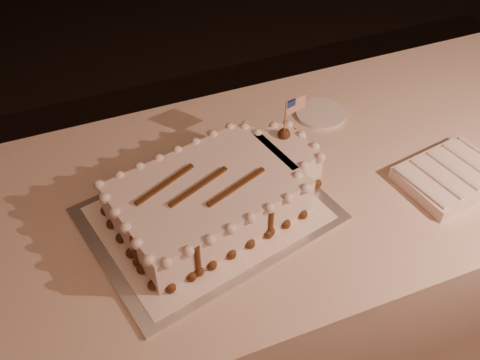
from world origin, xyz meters
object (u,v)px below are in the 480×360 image
object	(u,v)px
cake_board	(208,214)
side_plate	(321,113)
banquet_table	(304,258)
sheet_cake	(218,193)
napkin_stack	(451,176)

from	to	relation	value
cake_board	side_plate	world-z (taller)	side_plate
banquet_table	sheet_cake	size ratio (longest dim) A/B	4.56
sheet_cake	side_plate	bearing A→B (deg)	30.71
cake_board	side_plate	xyz separation A→B (m)	(0.42, 0.24, 0.00)
napkin_stack	side_plate	xyz separation A→B (m)	(-0.18, 0.35, -0.01)
banquet_table	napkin_stack	xyz separation A→B (m)	(0.29, -0.16, 0.39)
cake_board	napkin_stack	xyz separation A→B (m)	(0.60, -0.11, 0.01)
sheet_cake	side_plate	xyz separation A→B (m)	(0.39, 0.23, -0.05)
banquet_table	cake_board	world-z (taller)	cake_board
sheet_cake	napkin_stack	size ratio (longest dim) A/B	1.95
sheet_cake	napkin_stack	xyz separation A→B (m)	(0.57, -0.12, -0.04)
side_plate	banquet_table	bearing A→B (deg)	-119.96
sheet_cake	napkin_stack	world-z (taller)	sheet_cake
banquet_table	napkin_stack	size ratio (longest dim) A/B	8.88
sheet_cake	cake_board	bearing A→B (deg)	-166.33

